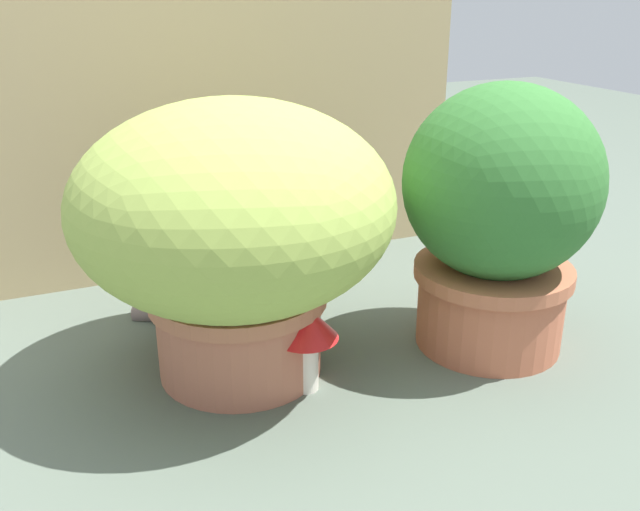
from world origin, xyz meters
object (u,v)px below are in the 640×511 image
Objects in this scene: leafy_planter at (499,212)px; cat at (234,278)px; mushroom_ornament_red at (306,330)px; grass_planter at (234,222)px.

leafy_planter is 1.45× the size of cat.
cat is 2.16× the size of mushroom_ornament_red.
grass_planter reaches higher than mushroom_ornament_red.
cat is 0.21m from mushroom_ornament_red.
grass_planter is 3.39× the size of mushroom_ornament_red.
grass_planter is at bearing 168.69° from leafy_planter.
leafy_planter is at bearing 2.09° from mushroom_ornament_red.
leafy_planter is at bearing -25.05° from cat.
grass_planter is 1.57× the size of cat.
mushroom_ornament_red is at bearing -52.36° from grass_planter.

